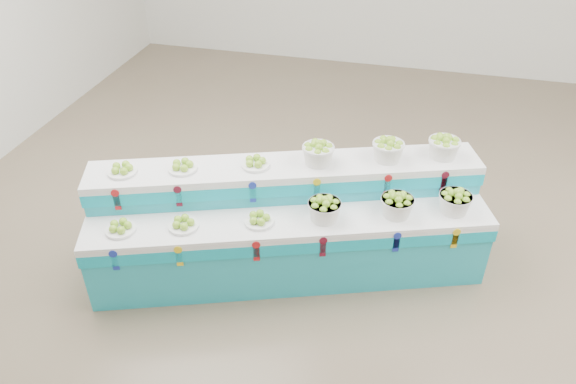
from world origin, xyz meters
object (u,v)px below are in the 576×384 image
(display_stand, at_px, (288,224))
(plate_upper_mid, at_px, (182,165))
(basket_upper_right, at_px, (444,146))
(basket_lower_left, at_px, (324,209))

(display_stand, distance_m, plate_upper_mid, 1.10)
(plate_upper_mid, xyz_separation_m, basket_upper_right, (2.25, 0.81, 0.06))
(basket_lower_left, distance_m, plate_upper_mid, 1.32)
(display_stand, xyz_separation_m, basket_upper_right, (1.30, 0.71, 0.62))
(plate_upper_mid, relative_size, basket_upper_right, 0.90)
(basket_upper_right, bearing_deg, display_stand, -151.51)
(display_stand, bearing_deg, basket_upper_right, 8.69)
(display_stand, distance_m, basket_lower_left, 0.49)
(plate_upper_mid, bearing_deg, display_stand, 6.20)
(basket_lower_left, distance_m, basket_upper_right, 1.29)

